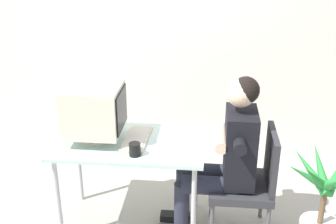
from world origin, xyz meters
TOP-DOWN VIEW (x-y plane):
  - ground_plane at (0.00, 0.00)m, footprint 12.00×12.00m
  - wall_back at (0.30, 1.40)m, footprint 8.00×0.10m
  - desk at (0.00, 0.00)m, footprint 1.11×0.66m
  - crt_monitor at (-0.25, 0.00)m, footprint 0.41×0.39m
  - keyboard at (0.05, 0.02)m, footprint 0.19×0.44m
  - office_chair at (0.90, -0.04)m, footprint 0.46×0.46m
  - person_seated at (0.71, -0.04)m, footprint 0.70×0.54m
  - potted_plant at (1.38, -0.25)m, footprint 0.57×0.58m
  - desk_mug at (0.08, -0.21)m, footprint 0.08×0.09m

SIDE VIEW (x-z plane):
  - ground_plane at x=0.00m, z-range 0.00..0.00m
  - potted_plant at x=1.38m, z-range -0.04..0.82m
  - office_chair at x=0.90m, z-range 0.05..0.92m
  - desk at x=0.00m, z-range 0.30..1.03m
  - person_seated at x=0.71m, z-range 0.05..1.33m
  - keyboard at x=0.05m, z-range 0.73..0.76m
  - desk_mug at x=0.08m, z-range 0.73..0.83m
  - crt_monitor at x=-0.25m, z-range 0.77..1.19m
  - wall_back at x=0.30m, z-range 0.00..3.00m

